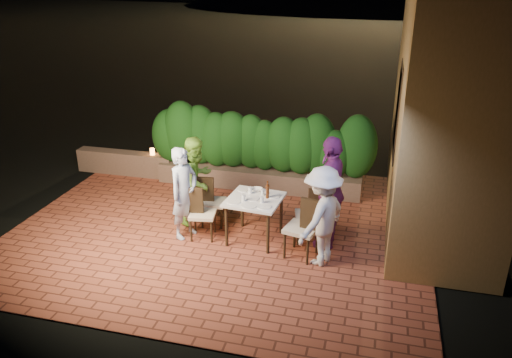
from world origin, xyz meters
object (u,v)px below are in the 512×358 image
(diner_blue, at_px, (184,193))
(parapet_lamp, at_px, (152,152))
(bowl, at_px, (257,190))
(diner_green, at_px, (197,180))
(chair_left_back, at_px, (213,201))
(chair_right_front, at_px, (301,227))
(chair_right_back, at_px, (309,215))
(beer_bottle, at_px, (267,190))
(chair_left_front, at_px, (203,213))
(dining_table, at_px, (254,219))
(diner_purple, at_px, (330,192))
(diner_white, at_px, (322,216))

(diner_blue, xyz_separation_m, parapet_lamp, (-1.66, 2.27, -0.21))
(bowl, height_order, diner_green, diner_green)
(chair_left_back, relative_size, chair_right_front, 0.88)
(chair_right_front, bearing_deg, diner_blue, 8.44)
(bowl, xyz_separation_m, chair_right_back, (0.90, -0.10, -0.30))
(beer_bottle, relative_size, diner_green, 0.19)
(chair_left_back, distance_m, chair_right_front, 1.80)
(chair_left_front, bearing_deg, dining_table, 0.03)
(diner_blue, relative_size, diner_purple, 0.85)
(chair_left_front, height_order, chair_right_back, chair_right_back)
(diner_blue, relative_size, parapet_lamp, 11.19)
(parapet_lamp, bearing_deg, diner_green, -45.52)
(beer_bottle, height_order, chair_right_front, beer_bottle)
(diner_purple, bearing_deg, chair_left_back, -96.07)
(chair_left_front, distance_m, chair_right_front, 1.70)
(chair_left_front, bearing_deg, parapet_lamp, 121.55)
(chair_left_front, relative_size, chair_right_back, 0.96)
(diner_green, distance_m, diner_white, 2.45)
(diner_white, distance_m, parapet_lamp, 4.71)
(bowl, xyz_separation_m, diner_purple, (1.23, -0.13, 0.15))
(chair_left_back, height_order, diner_white, diner_white)
(chair_right_back, bearing_deg, diner_purple, 161.08)
(diner_green, bearing_deg, dining_table, -95.48)
(bowl, xyz_separation_m, chair_left_back, (-0.80, 0.04, -0.33))
(chair_right_front, relative_size, parapet_lamp, 7.22)
(chair_right_back, bearing_deg, bowl, -20.04)
(bowl, relative_size, parapet_lamp, 1.23)
(diner_blue, bearing_deg, diner_white, -75.67)
(diner_blue, xyz_separation_m, diner_green, (0.01, 0.58, -0.00))
(chair_left_front, height_order, diner_green, diner_green)
(beer_bottle, height_order, parapet_lamp, beer_bottle)
(diner_green, bearing_deg, bowl, -81.21)
(dining_table, relative_size, diner_white, 0.55)
(dining_table, relative_size, bowl, 4.94)
(beer_bottle, bearing_deg, chair_right_back, 11.62)
(diner_green, xyz_separation_m, parapet_lamp, (-1.67, 1.70, -0.21))
(bowl, distance_m, chair_left_front, 0.99)
(beer_bottle, height_order, diner_green, diner_green)
(chair_left_back, bearing_deg, diner_white, -29.07)
(bowl, bearing_deg, chair_left_front, -151.42)
(chair_left_front, xyz_separation_m, diner_blue, (-0.30, -0.01, 0.34))
(diner_green, bearing_deg, diner_blue, -166.01)
(diner_blue, bearing_deg, dining_table, -61.31)
(beer_bottle, distance_m, chair_left_front, 1.16)
(dining_table, relative_size, chair_left_back, 0.96)
(dining_table, distance_m, chair_left_front, 0.87)
(dining_table, height_order, diner_white, diner_white)
(chair_left_back, xyz_separation_m, diner_blue, (-0.32, -0.50, 0.34))
(diner_white, relative_size, diner_purple, 0.85)
(dining_table, bearing_deg, beer_bottle, 18.66)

